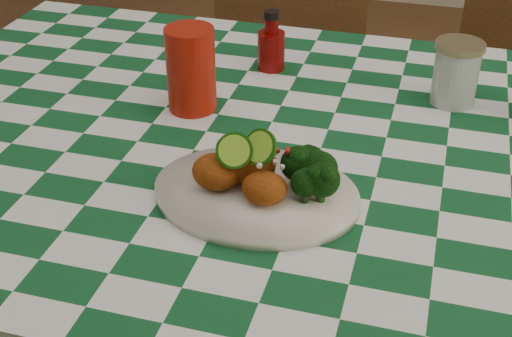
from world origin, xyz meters
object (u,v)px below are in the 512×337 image
(wooden_chair_left, at_px, (287,109))
(red_tumbler, at_px, (191,69))
(ketchup_bottle, at_px, (271,40))
(dining_table, at_px, (311,317))
(plate, at_px, (256,194))
(fried_chicken_pile, at_px, (251,163))
(mason_jar, at_px, (456,73))

(wooden_chair_left, bearing_deg, red_tumbler, -105.79)
(red_tumbler, xyz_separation_m, ketchup_bottle, (0.10, 0.21, -0.02))
(ketchup_bottle, bearing_deg, dining_table, -60.20)
(plate, bearing_deg, ketchup_bottle, 102.06)
(plate, relative_size, fried_chicken_pile, 2.24)
(fried_chicken_pile, relative_size, ketchup_bottle, 1.14)
(fried_chicken_pile, bearing_deg, ketchup_bottle, 101.20)
(plate, height_order, red_tumbler, red_tumbler)
(mason_jar, bearing_deg, plate, -123.49)
(mason_jar, bearing_deg, ketchup_bottle, 171.77)
(ketchup_bottle, bearing_deg, mason_jar, -8.23)
(fried_chicken_pile, bearing_deg, dining_table, 67.56)
(wooden_chair_left, bearing_deg, plate, -92.13)
(dining_table, bearing_deg, wooden_chair_left, 107.63)
(red_tumbler, height_order, ketchup_bottle, red_tumbler)
(red_tumbler, bearing_deg, mason_jar, 18.51)
(red_tumbler, relative_size, mason_jar, 1.30)
(ketchup_bottle, bearing_deg, red_tumbler, -114.65)
(red_tumbler, distance_m, ketchup_bottle, 0.23)
(ketchup_bottle, relative_size, mason_jar, 1.03)
(dining_table, height_order, red_tumbler, red_tumbler)
(fried_chicken_pile, distance_m, wooden_chair_left, 0.96)
(mason_jar, xyz_separation_m, wooden_chair_left, (-0.42, 0.46, -0.37))
(wooden_chair_left, bearing_deg, dining_table, -84.67)
(plate, height_order, mason_jar, mason_jar)
(red_tumbler, relative_size, ketchup_bottle, 1.26)
(mason_jar, height_order, wooden_chair_left, wooden_chair_left)
(fried_chicken_pile, height_order, wooden_chair_left, wooden_chair_left)
(dining_table, relative_size, wooden_chair_left, 1.75)
(dining_table, bearing_deg, fried_chicken_pile, -112.44)
(fried_chicken_pile, bearing_deg, red_tumbler, 126.54)
(red_tumbler, xyz_separation_m, wooden_chair_left, (0.04, 0.62, -0.39))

